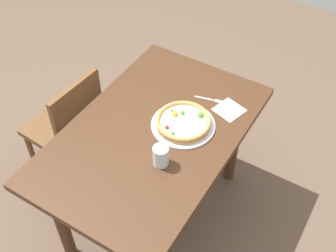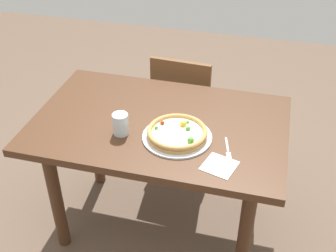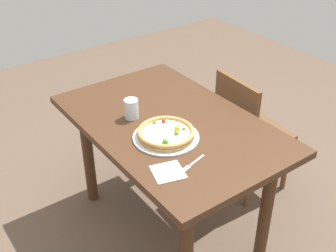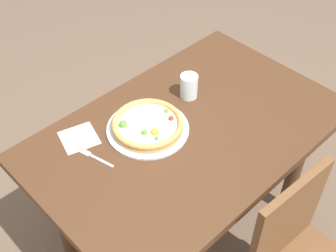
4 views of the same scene
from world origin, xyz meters
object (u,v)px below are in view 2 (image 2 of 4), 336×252
Objects in this scene: chair_near at (185,106)px; pizza at (177,133)px; drinking_glass at (121,124)px; napkin at (219,166)px; plate at (177,137)px; dining_table at (160,139)px; fork at (228,150)px.

chair_near is 2.93× the size of pizza.
drinking_glass is 0.53m from napkin.
plate is 3.09× the size of drinking_glass.
chair_near is 0.82m from pizza.
drinking_glass reaches higher than dining_table.
fork is 0.53m from drinking_glass.
chair_near is 0.92m from fork.
dining_table is 11.77× the size of drinking_glass.
dining_table is 0.27m from drinking_glass.
plate is at bearing -172.96° from drinking_glass.
chair_near reaches higher than napkin.
plate is (-0.12, 0.11, 0.12)m from dining_table.
pizza is 2.66× the size of drinking_glass.
napkin is (-0.51, 0.12, -0.05)m from drinking_glass.
fork is (-0.25, 0.04, -0.00)m from plate.
plate reaches higher than dining_table.
napkin is (-0.36, 0.90, 0.30)m from chair_near.
drinking_glass is at bearing -13.56° from napkin.
napkin is at bearing 166.44° from drinking_glass.
pizza reaches higher than fork.
pizza is (-0.13, 0.74, 0.33)m from chair_near.
fork is (-0.37, 0.15, 0.12)m from dining_table.
chair_near reaches higher than fork.
dining_table is at bearing -37.32° from napkin.
chair_near is at bearing -80.38° from pizza.
plate is at bearing 28.93° from pizza.
fork is 0.12m from napkin.
dining_table is 0.42m from fork.
plate is 1.16× the size of pizza.
pizza is at bearing -76.87° from chair_near.
chair_near is 5.25× the size of fork.
pizza is at bearing -172.91° from drinking_glass.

